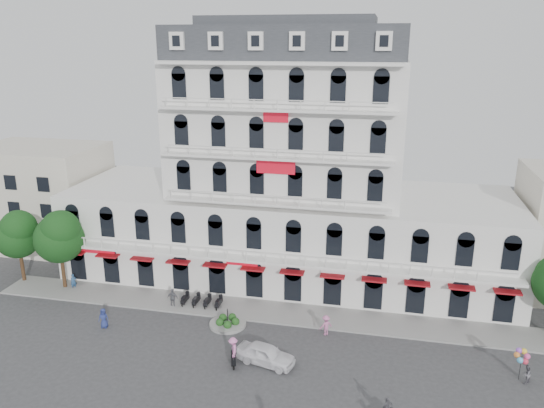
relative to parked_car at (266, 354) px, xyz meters
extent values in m
plane|color=#38383A|center=(-1.51, -1.20, -0.78)|extent=(120.00, 120.00, 0.00)
cube|color=gray|center=(-1.51, 7.80, -0.70)|extent=(53.00, 4.00, 0.16)
cube|color=silver|center=(-1.51, 16.80, 3.72)|extent=(45.00, 14.00, 9.00)
cube|color=silver|center=(-1.51, 16.80, 14.72)|extent=(22.00, 12.00, 13.00)
cube|color=#2D3035|center=(-1.51, 16.80, 22.72)|extent=(21.56, 11.76, 3.00)
cube|color=#2D3035|center=(-1.51, 16.80, 24.62)|extent=(15.84, 8.64, 0.80)
cube|color=maroon|center=(-1.51, 9.30, 2.72)|extent=(40.50, 1.00, 0.15)
cube|color=red|center=(-1.51, 10.68, 12.22)|extent=(3.50, 0.10, 1.40)
cube|color=beige|center=(-31.51, 18.80, 5.22)|extent=(14.00, 10.00, 12.00)
cylinder|color=gray|center=(-4.51, 4.80, -0.66)|extent=(3.20, 3.20, 0.24)
cylinder|color=black|center=(-4.51, 4.80, 0.12)|extent=(0.08, 0.08, 1.40)
sphere|color=#244F1A|center=(-3.81, 4.80, -0.33)|extent=(0.70, 0.70, 0.70)
sphere|color=#244F1A|center=(-4.29, 5.46, -0.33)|extent=(0.70, 0.70, 0.70)
sphere|color=#244F1A|center=(-5.07, 5.21, -0.33)|extent=(0.70, 0.70, 0.70)
sphere|color=#244F1A|center=(-5.09, 4.40, -0.33)|extent=(0.70, 0.70, 0.70)
sphere|color=#244F1A|center=(-4.31, 4.12, -0.33)|extent=(0.70, 0.70, 0.70)
cylinder|color=#382314|center=(-27.51, 8.80, 0.98)|extent=(0.36, 0.36, 3.52)
sphere|color=black|center=(-27.51, 8.80, 4.18)|extent=(4.48, 4.48, 4.48)
sphere|color=black|center=(-27.01, 8.50, 5.22)|extent=(3.52, 3.52, 3.52)
sphere|color=black|center=(-27.91, 9.10, 4.82)|extent=(3.20, 3.20, 3.20)
cylinder|color=#382314|center=(-22.51, 8.30, 1.09)|extent=(0.36, 0.36, 3.74)
sphere|color=black|center=(-22.51, 8.30, 4.49)|extent=(4.76, 4.76, 4.76)
sphere|color=black|center=(-22.01, 8.00, 5.59)|extent=(3.74, 3.74, 3.74)
sphere|color=black|center=(-22.91, 8.60, 5.17)|extent=(3.40, 3.40, 3.40)
imported|color=white|center=(0.00, 0.00, 0.00)|extent=(4.89, 2.89, 1.56)
imported|color=#5A5860|center=(9.08, -4.86, 0.42)|extent=(0.88, 0.88, 1.50)
cube|color=black|center=(-2.36, -0.78, -0.23)|extent=(0.80, 1.53, 0.35)
torus|color=black|center=(-2.19, -1.30, -0.50)|extent=(0.30, 0.61, 0.60)
torus|color=black|center=(-2.53, -0.26, -0.50)|extent=(0.30, 0.61, 0.60)
imported|color=pink|center=(-2.36, -0.78, 0.61)|extent=(1.05, 1.38, 1.89)
imported|color=navy|center=(-14.82, 2.19, 0.11)|extent=(0.94, 0.69, 1.78)
imported|color=slate|center=(-10.39, 6.85, 0.15)|extent=(1.13, 0.54, 1.87)
imported|color=#CA6BA1|center=(3.99, 5.10, 0.11)|extent=(1.31, 1.21, 1.77)
imported|color=navy|center=(-21.51, 8.30, 0.01)|extent=(0.67, 0.69, 1.59)
imported|color=slate|center=(18.89, 1.60, -0.05)|extent=(0.89, 0.90, 1.47)
cylinder|color=black|center=(18.49, 1.90, 0.22)|extent=(0.04, 0.04, 2.00)
sphere|color=#E54C99|center=(18.84, 1.90, 1.22)|extent=(0.44, 0.44, 0.44)
sphere|color=yellow|center=(18.66, 2.20, 1.43)|extent=(0.44, 0.44, 0.44)
sphere|color=#994CD8|center=(18.31, 2.20, 1.45)|extent=(0.44, 0.44, 0.44)
sphere|color=orange|center=(18.14, 1.90, 1.25)|extent=(0.44, 0.44, 0.44)
sphere|color=#4CB2E5|center=(18.32, 1.59, 1.03)|extent=(0.44, 0.44, 0.44)
sphere|color=#D8334C|center=(18.67, 1.60, 0.98)|extent=(0.44, 0.44, 0.44)
camera|label=1|loc=(7.95, -34.31, 22.94)|focal=35.00mm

